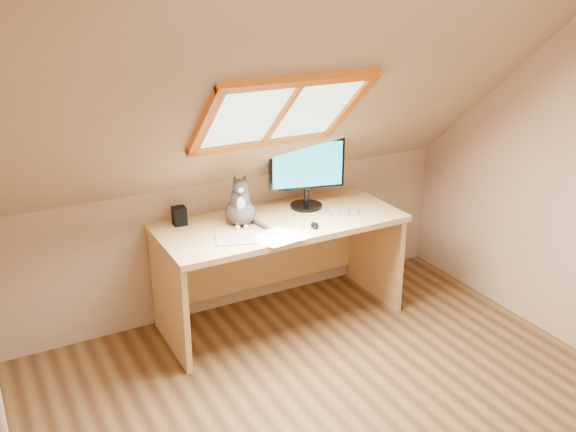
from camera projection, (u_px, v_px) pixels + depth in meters
room_shell at (396, 201)px, 2.94m from camera, size 3.52×3.52×2.41m
desk at (275, 247)px, 4.60m from camera, size 1.72×0.75×0.78m
monitor at (307, 169)px, 4.58m from camera, size 0.55×0.23×0.51m
cat at (240, 206)px, 4.34m from camera, size 0.27×0.30×0.37m
desk_speaker at (179, 216)px, 4.36m from camera, size 0.09×0.09×0.13m
graphics_tablet at (236, 239)px, 4.13m from camera, size 0.31×0.26×0.01m
mouse at (315, 225)px, 4.33m from camera, size 0.09×0.11×0.03m
papers at (275, 237)px, 4.17m from camera, size 0.35×0.30×0.01m
cables at (334, 216)px, 4.52m from camera, size 0.51×0.26×0.01m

